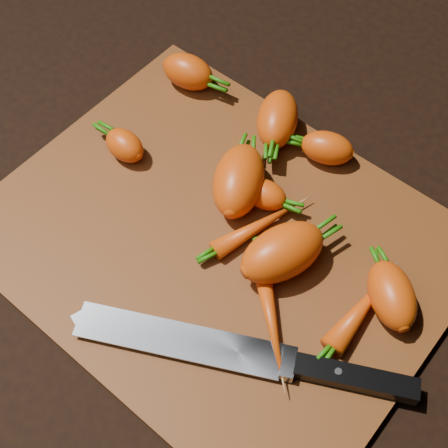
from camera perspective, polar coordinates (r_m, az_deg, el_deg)
The scene contains 14 objects.
ground at distance 0.71m, azimuth -0.51°, elevation -2.02°, with size 2.00×2.00×0.01m, color black.
cutting_board at distance 0.70m, azimuth -0.52°, elevation -1.57°, with size 0.50×0.40×0.01m, color #4F270E.
carrot_0 at distance 0.83m, azimuth -3.32°, elevation 13.74°, with size 0.07×0.04×0.04m, color #DB4608.
carrot_1 at distance 0.76m, azimuth -9.07°, elevation 7.11°, with size 0.05×0.04×0.04m, color #DB4608.
carrot_2 at distance 0.77m, azimuth 4.91°, elevation 9.55°, with size 0.09×0.05×0.05m, color #DB4608.
carrot_3 at distance 0.66m, azimuth 5.37°, elevation -2.60°, with size 0.10×0.06×0.06m, color #DB4608.
carrot_4 at distance 0.76m, azimuth 9.41°, elevation 6.87°, with size 0.06×0.04×0.04m, color #DB4608.
carrot_5 at distance 0.71m, azimuth 3.74°, elevation 2.72°, with size 0.05×0.03×0.03m, color #DB4608.
carrot_6 at distance 0.66m, azimuth 15.08°, elevation -6.31°, with size 0.08×0.05×0.05m, color #DB4608.
carrot_7 at distance 0.69m, azimuth 2.84°, elevation -0.37°, with size 0.11×0.02×0.02m, color #DB4608.
carrot_8 at distance 0.65m, azimuth 4.19°, elevation -7.95°, with size 0.13×0.02×0.02m, color #DB4608.
carrot_9 at distance 0.66m, azimuth 12.27°, elevation -7.83°, with size 0.10×0.03×0.03m, color #DB4608.
carrot_10 at distance 0.71m, azimuth 1.35°, elevation 4.00°, with size 0.10×0.06×0.06m, color #DB4608.
knife at distance 0.63m, azimuth -2.37°, elevation -10.92°, with size 0.32×0.18×0.02m.
Camera 1 is at (0.23, -0.27, 0.61)m, focal length 50.00 mm.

